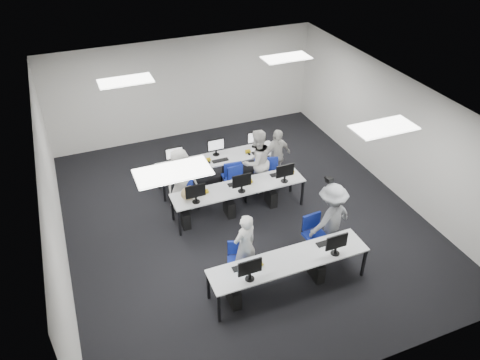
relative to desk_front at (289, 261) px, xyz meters
name	(u,v)px	position (x,y,z in m)	size (l,w,h in m)	color
room	(242,164)	(0.00, 2.40, 0.82)	(9.00, 9.02, 3.00)	black
ceiling_panels	(242,102)	(0.00, 2.40, 2.30)	(5.20, 4.60, 0.02)	white
desk_front	(289,261)	(0.00, 0.00, 0.00)	(3.20, 0.70, 0.73)	silver
desk_mid	(239,189)	(0.00, 2.60, 0.00)	(3.20, 0.70, 0.73)	silver
desk_back	(219,160)	(0.00, 4.00, 0.00)	(3.20, 0.70, 0.73)	silver
equipment_front	(280,277)	(-0.19, -0.02, -0.32)	(2.51, 0.41, 1.19)	#0D63B1
equipment_mid	(232,202)	(-0.19, 2.58, -0.32)	(2.91, 0.41, 1.19)	white
equipment_back	(225,168)	(0.19, 4.02, -0.32)	(2.91, 0.41, 1.19)	white
chair_0	(238,268)	(-0.83, 0.60, -0.42)	(0.53, 0.55, 0.83)	navy
chair_1	(314,242)	(0.97, 0.67, -0.39)	(0.49, 0.52, 0.92)	navy
chair_2	(187,197)	(-1.08, 3.27, -0.40)	(0.48, 0.52, 0.89)	navy
chair_3	(235,189)	(0.11, 3.13, -0.38)	(0.51, 0.54, 0.95)	navy
chair_4	(262,180)	(0.93, 3.28, -0.42)	(0.49, 0.52, 0.82)	navy
chair_5	(186,196)	(-1.08, 3.36, -0.42)	(0.51, 0.53, 0.82)	navy
chair_6	(232,183)	(0.16, 3.45, -0.40)	(0.46, 0.49, 0.88)	navy
chair_7	(268,174)	(1.14, 3.43, -0.39)	(0.58, 0.61, 0.93)	navy
handbag	(189,193)	(-1.20, 2.60, 0.21)	(0.40, 0.25, 0.33)	tan
student_0	(245,246)	(-0.65, 0.66, 0.07)	(0.54, 0.36, 1.49)	beige
student_1	(257,161)	(0.77, 3.30, 0.17)	(0.83, 0.65, 1.71)	beige
student_2	(181,180)	(-1.20, 3.27, 0.14)	(0.80, 0.52, 1.63)	beige
student_3	(276,156)	(1.39, 3.48, 0.08)	(0.89, 0.37, 1.52)	beige
photographer	(331,218)	(1.33, 0.70, 0.14)	(1.06, 0.61, 1.64)	slate
dslr_camera	(329,180)	(1.29, 0.88, 1.02)	(0.14, 0.18, 0.10)	black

